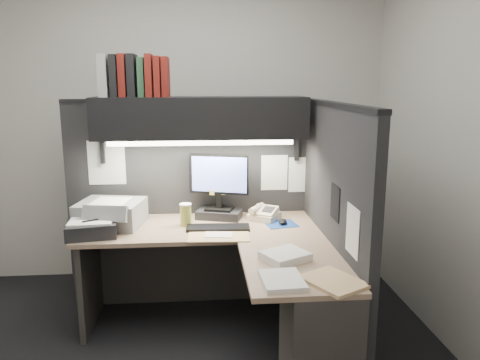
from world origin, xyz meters
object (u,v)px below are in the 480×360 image
Objects in this scene: telephone at (264,214)px; coffee_cup at (186,215)px; monitor at (219,193)px; keyboard at (218,228)px; notebook_stack at (91,229)px; printer at (111,213)px; overhead_shelf at (201,117)px; desk at (252,295)px.

coffee_cup reaches higher than telephone.
monitor is 0.34m from keyboard.
keyboard is at bearing -77.67° from monitor.
notebook_stack is at bearing -164.79° from coffee_cup.
telephone is 1.13m from printer.
coffee_cup is (-0.23, 0.11, 0.07)m from keyboard.
overhead_shelf reaches higher than coffee_cup.
keyboard is (-0.02, -0.28, -0.19)m from monitor.
monitor is 0.81m from printer.
monitor is (0.13, 0.00, -0.57)m from overhead_shelf.
monitor is 1.52× the size of notebook_stack.
telephone is at bearing 33.40° from keyboard.
monitor is 0.96m from notebook_stack.
keyboard is 1.00× the size of printer.
overhead_shelf is 0.96m from printer.
keyboard is 0.79m from printer.
coffee_cup reaches higher than desk.
coffee_cup is at bearing -125.47° from overhead_shelf.
monitor is 2.40× the size of telephone.
keyboard is 0.26m from coffee_cup.
printer reaches higher than notebook_stack.
keyboard reaches higher than desk.
monitor reaches higher than coffee_cup.
overhead_shelf is at bearing -156.06° from telephone.
printer is at bearing 170.44° from keyboard.
overhead_shelf reaches higher than keyboard.
monitor reaches higher than printer.
printer is (-0.54, 0.06, 0.01)m from coffee_cup.
coffee_cup is (-0.42, 0.58, 0.36)m from desk.
keyboard is 2.88× the size of coffee_cup.
desk is 0.81m from coffee_cup.
printer is (-0.79, -0.11, -0.11)m from monitor.
keyboard is 0.87m from notebook_stack.
desk is 1.10× the size of overhead_shelf.
printer reaches higher than coffee_cup.
overhead_shelf is 0.72m from coffee_cup.
keyboard is (0.11, -0.28, -0.76)m from overhead_shelf.
printer is 1.36× the size of notebook_stack.
monitor is at bearing 102.83° from desk.
desk is at bearing -65.25° from keyboard.
overhead_shelf is 7.50× the size of telephone.
monitor is 0.38m from telephone.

